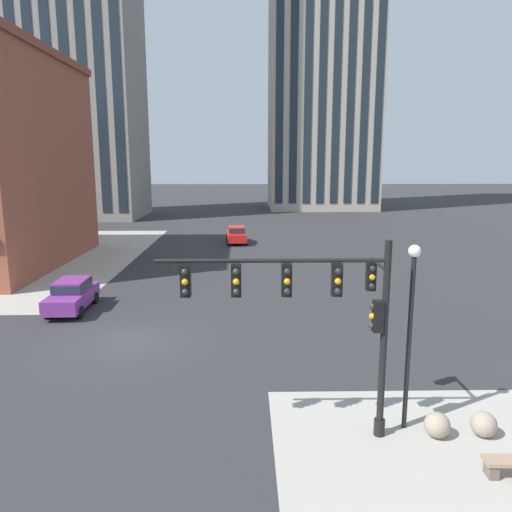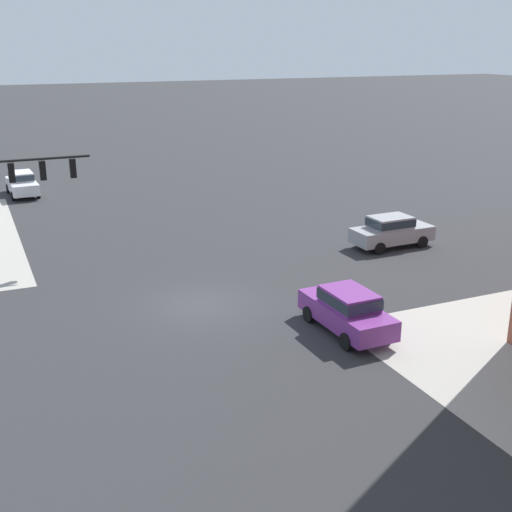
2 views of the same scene
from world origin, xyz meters
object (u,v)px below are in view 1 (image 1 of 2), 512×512
car_main_southbound_near (72,294)px  bollard_sphere_curb_a (437,425)px  car_main_northbound_far (236,234)px  traffic_signal_main (325,305)px  street_lamp_corner_near (411,317)px  bollard_sphere_curb_b (484,424)px

car_main_southbound_near → bollard_sphere_curb_a: bearing=-40.4°
bollard_sphere_curb_a → car_main_southbound_near: car_main_southbound_near is taller
car_main_northbound_far → traffic_signal_main: bearing=-84.7°
car_main_northbound_far → car_main_southbound_near: (-8.42, -22.13, 0.00)m
street_lamp_corner_near → car_main_southbound_near: size_ratio=1.26×
bollard_sphere_curb_a → car_main_northbound_far: (-6.52, 34.84, 0.54)m
bollard_sphere_curb_a → car_main_southbound_near: size_ratio=0.17×
traffic_signal_main → bollard_sphere_curb_a: size_ratio=8.76×
car_main_southbound_near → traffic_signal_main: bearing=-46.9°
bollard_sphere_curb_a → bollard_sphere_curb_b: 1.37m
car_main_northbound_far → street_lamp_corner_near: bearing=-80.5°
street_lamp_corner_near → car_main_southbound_near: (-14.15, 12.18, -2.58)m
car_main_southbound_near → street_lamp_corner_near: bearing=-40.7°
traffic_signal_main → street_lamp_corner_near: size_ratio=1.17×
car_main_northbound_far → car_main_southbound_near: bearing=-110.8°
bollard_sphere_curb_b → bollard_sphere_curb_a: bearing=-179.3°
bollard_sphere_curb_a → car_main_northbound_far: 35.45m
traffic_signal_main → car_main_southbound_near: size_ratio=1.48×
traffic_signal_main → bollard_sphere_curb_a: bearing=-5.0°
street_lamp_corner_near → car_main_southbound_near: street_lamp_corner_near is taller
street_lamp_corner_near → car_main_northbound_far: 34.88m
bollard_sphere_curb_a → bollard_sphere_curb_b: same height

